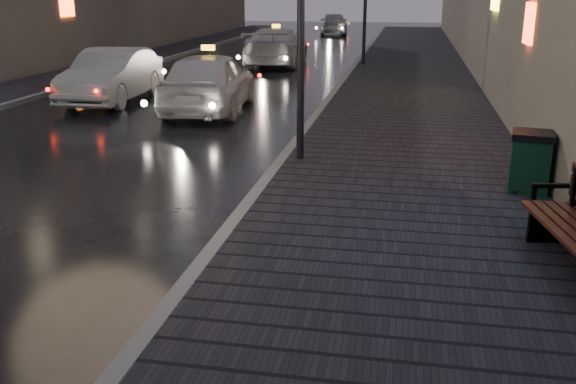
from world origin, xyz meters
name	(u,v)px	position (x,y,z in m)	size (l,w,h in m)	color
ground	(43,300)	(0.00, 0.00, 0.00)	(120.00, 120.00, 0.00)	black
sidewalk	(412,70)	(3.90, 21.00, 0.07)	(4.60, 58.00, 0.15)	black
curb	(353,69)	(1.50, 21.00, 0.07)	(0.20, 58.00, 0.15)	slate
sidewalk_far	(121,63)	(-8.70, 21.00, 0.07)	(2.40, 58.00, 0.15)	black
curb_far	(149,64)	(-7.40, 21.00, 0.07)	(0.20, 58.00, 0.15)	slate
trash_bin	(531,161)	(5.80, 4.65, 0.64)	(0.73, 0.73, 0.97)	black
taxi_near	(209,81)	(-1.54, 11.13, 0.83)	(1.96, 4.88, 1.66)	silver
car_left_mid	(112,76)	(-4.88, 12.14, 0.78)	(1.65, 4.72, 1.55)	#AAAAB2
taxi_mid	(276,47)	(-1.96, 22.18, 0.81)	(2.27, 5.58, 1.62)	silver
car_far	(334,23)	(-1.77, 41.58, 0.80)	(1.88, 4.67, 1.59)	#A4A3AB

